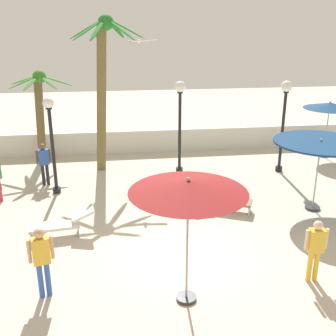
{
  "coord_description": "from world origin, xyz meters",
  "views": [
    {
      "loc": [
        -1.66,
        -8.97,
        5.86
      ],
      "look_at": [
        0.0,
        3.39,
        1.4
      ],
      "focal_mm": 44.09,
      "sensor_mm": 36.0,
      "label": 1
    }
  ],
  "objects_px": {
    "patio_umbrella_1": "(330,106)",
    "lamp_post_3": "(284,110)",
    "patio_umbrella_2": "(321,145)",
    "guest_2": "(41,256)",
    "palm_tree_1": "(40,104)",
    "patio_umbrella_0": "(188,188)",
    "palm_tree_0": "(103,78)",
    "lounge_chair_0": "(222,199)",
    "guest_3": "(44,160)",
    "guest_0": "(316,245)",
    "lamp_post_2": "(180,111)",
    "lounge_chair_1": "(62,223)",
    "lamp_post_0": "(51,134)",
    "seagull_0": "(139,41)"
  },
  "relations": [
    {
      "from": "patio_umbrella_1",
      "to": "lamp_post_3",
      "type": "height_order",
      "value": "lamp_post_3"
    },
    {
      "from": "patio_umbrella_2",
      "to": "guest_2",
      "type": "distance_m",
      "value": 8.9
    },
    {
      "from": "palm_tree_1",
      "to": "patio_umbrella_0",
      "type": "bearing_deg",
      "value": -66.5
    },
    {
      "from": "patio_umbrella_2",
      "to": "palm_tree_1",
      "type": "xyz_separation_m",
      "value": [
        -9.47,
        6.28,
        0.35
      ]
    },
    {
      "from": "palm_tree_0",
      "to": "lounge_chair_0",
      "type": "distance_m",
      "value": 6.77
    },
    {
      "from": "patio_umbrella_2",
      "to": "palm_tree_0",
      "type": "height_order",
      "value": "palm_tree_0"
    },
    {
      "from": "palm_tree_0",
      "to": "lamp_post_3",
      "type": "relative_size",
      "value": 1.65
    },
    {
      "from": "palm_tree_1",
      "to": "lamp_post_3",
      "type": "distance_m",
      "value": 10.1
    },
    {
      "from": "guest_3",
      "to": "patio_umbrella_1",
      "type": "bearing_deg",
      "value": 8.93
    },
    {
      "from": "patio_umbrella_0",
      "to": "lounge_chair_0",
      "type": "bearing_deg",
      "value": 65.95
    },
    {
      "from": "palm_tree_0",
      "to": "lamp_post_3",
      "type": "height_order",
      "value": "palm_tree_0"
    },
    {
      "from": "palm_tree_1",
      "to": "guest_3",
      "type": "relative_size",
      "value": 2.43
    },
    {
      "from": "patio_umbrella_2",
      "to": "guest_0",
      "type": "bearing_deg",
      "value": -116.38
    },
    {
      "from": "palm_tree_1",
      "to": "guest_3",
      "type": "bearing_deg",
      "value": -81.5
    },
    {
      "from": "lamp_post_2",
      "to": "lounge_chair_1",
      "type": "height_order",
      "value": "lamp_post_2"
    },
    {
      "from": "palm_tree_0",
      "to": "lounge_chair_1",
      "type": "bearing_deg",
      "value": -102.4
    },
    {
      "from": "lamp_post_2",
      "to": "guest_0",
      "type": "height_order",
      "value": "lamp_post_2"
    },
    {
      "from": "patio_umbrella_2",
      "to": "lamp_post_0",
      "type": "xyz_separation_m",
      "value": [
        -8.54,
        2.52,
        -0.0
      ]
    },
    {
      "from": "palm_tree_0",
      "to": "seagull_0",
      "type": "relative_size",
      "value": 4.49
    },
    {
      "from": "lounge_chair_0",
      "to": "palm_tree_0",
      "type": "bearing_deg",
      "value": 129.63
    },
    {
      "from": "lamp_post_3",
      "to": "lounge_chair_0",
      "type": "distance_m",
      "value": 5.13
    },
    {
      "from": "patio_umbrella_2",
      "to": "palm_tree_1",
      "type": "height_order",
      "value": "palm_tree_1"
    },
    {
      "from": "patio_umbrella_0",
      "to": "lamp_post_0",
      "type": "height_order",
      "value": "lamp_post_0"
    },
    {
      "from": "lamp_post_2",
      "to": "seagull_0",
      "type": "distance_m",
      "value": 3.04
    },
    {
      "from": "seagull_0",
      "to": "palm_tree_0",
      "type": "bearing_deg",
      "value": 162.3
    },
    {
      "from": "patio_umbrella_0",
      "to": "palm_tree_1",
      "type": "height_order",
      "value": "palm_tree_1"
    },
    {
      "from": "patio_umbrella_2",
      "to": "lamp_post_0",
      "type": "distance_m",
      "value": 8.91
    },
    {
      "from": "palm_tree_0",
      "to": "palm_tree_1",
      "type": "xyz_separation_m",
      "value": [
        -2.72,
        1.42,
        -1.21
      ]
    },
    {
      "from": "patio_umbrella_0",
      "to": "patio_umbrella_2",
      "type": "bearing_deg",
      "value": 39.48
    },
    {
      "from": "guest_2",
      "to": "guest_3",
      "type": "xyz_separation_m",
      "value": [
        -0.95,
        6.88,
        -0.06
      ]
    },
    {
      "from": "lamp_post_0",
      "to": "guest_3",
      "type": "bearing_deg",
      "value": 120.83
    },
    {
      "from": "seagull_0",
      "to": "lamp_post_2",
      "type": "bearing_deg",
      "value": -12.46
    },
    {
      "from": "lounge_chair_0",
      "to": "seagull_0",
      "type": "xyz_separation_m",
      "value": [
        -2.34,
        4.08,
        4.76
      ]
    },
    {
      "from": "lamp_post_3",
      "to": "seagull_0",
      "type": "xyz_separation_m",
      "value": [
        -5.62,
        0.77,
        2.6
      ]
    },
    {
      "from": "palm_tree_1",
      "to": "guest_0",
      "type": "xyz_separation_m",
      "value": [
        7.59,
        -10.05,
        -1.59
      ]
    },
    {
      "from": "lamp_post_0",
      "to": "guest_2",
      "type": "relative_size",
      "value": 2.02
    },
    {
      "from": "palm_tree_1",
      "to": "guest_3",
      "type": "distance_m",
      "value": 3.36
    },
    {
      "from": "lamp_post_2",
      "to": "lamp_post_0",
      "type": "bearing_deg",
      "value": -161.96
    },
    {
      "from": "lamp_post_2",
      "to": "guest_0",
      "type": "xyz_separation_m",
      "value": [
        1.93,
        -7.84,
        -1.59
      ]
    },
    {
      "from": "patio_umbrella_0",
      "to": "guest_0",
      "type": "relative_size",
      "value": 1.85
    },
    {
      "from": "patio_umbrella_0",
      "to": "guest_0",
      "type": "distance_m",
      "value": 3.56
    },
    {
      "from": "palm_tree_1",
      "to": "guest_2",
      "type": "distance_m",
      "value": 10.03
    },
    {
      "from": "guest_0",
      "to": "lamp_post_3",
      "type": "bearing_deg",
      "value": 73.76
    },
    {
      "from": "palm_tree_1",
      "to": "patio_umbrella_1",
      "type": "bearing_deg",
      "value": -4.74
    },
    {
      "from": "lamp_post_0",
      "to": "guest_0",
      "type": "bearing_deg",
      "value": -43.37
    },
    {
      "from": "palm_tree_1",
      "to": "guest_0",
      "type": "bearing_deg",
      "value": -52.93
    },
    {
      "from": "guest_0",
      "to": "guest_3",
      "type": "bearing_deg",
      "value": 135.17
    },
    {
      "from": "palm_tree_1",
      "to": "lamp_post_2",
      "type": "xyz_separation_m",
      "value": [
        5.66,
        -2.21,
        -0.0
      ]
    },
    {
      "from": "lamp_post_3",
      "to": "guest_3",
      "type": "bearing_deg",
      "value": -178.18
    },
    {
      "from": "guest_0",
      "to": "seagull_0",
      "type": "xyz_separation_m",
      "value": [
        -3.46,
        8.18,
        4.19
      ]
    }
  ]
}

